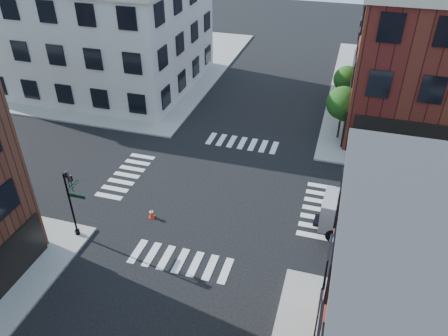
% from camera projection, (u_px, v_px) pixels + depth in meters
% --- Properties ---
extents(ground, '(120.00, 120.00, 0.00)m').
position_uv_depth(ground, '(217.00, 191.00, 30.59)').
color(ground, black).
rests_on(ground, ground).
extents(sidewalk_nw, '(30.00, 30.00, 0.15)m').
position_uv_depth(sidewalk_nw, '(102.00, 61.00, 52.35)').
color(sidewalk_nw, gray).
rests_on(sidewalk_nw, ground).
extents(building_nw, '(22.00, 16.00, 11.00)m').
position_uv_depth(building_nw, '(87.00, 28.00, 44.88)').
color(building_nw, beige).
rests_on(building_nw, ground).
extents(tree_near, '(2.69, 2.69, 4.49)m').
position_uv_depth(tree_near, '(343.00, 105.00, 35.02)').
color(tree_near, black).
rests_on(tree_near, ground).
extents(tree_far, '(2.43, 2.43, 4.07)m').
position_uv_depth(tree_far, '(347.00, 81.00, 39.98)').
color(tree_far, black).
rests_on(tree_far, ground).
extents(signal_pole, '(1.29, 1.24, 4.60)m').
position_uv_depth(signal_pole, '(72.00, 198.00, 25.28)').
color(signal_pole, black).
rests_on(signal_pole, ground).
extents(box_truck, '(7.88, 2.79, 3.51)m').
position_uv_depth(box_truck, '(391.00, 219.00, 25.30)').
color(box_truck, silver).
rests_on(box_truck, ground).
extents(traffic_cone, '(0.39, 0.39, 0.66)m').
position_uv_depth(traffic_cone, '(151.00, 213.00, 28.07)').
color(traffic_cone, '#F6320A').
rests_on(traffic_cone, ground).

